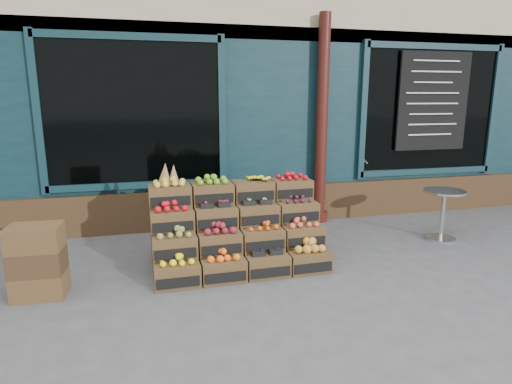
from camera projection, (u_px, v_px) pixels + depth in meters
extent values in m
plane|color=#4C4C4F|center=(289.00, 279.00, 4.75)|extent=(60.00, 60.00, 0.00)
cube|color=#0D282F|center=(213.00, 77.00, 9.15)|extent=(12.00, 6.00, 4.80)
cube|color=#0D282F|center=(244.00, 129.00, 6.55)|extent=(12.00, 0.12, 3.00)
cube|color=#3C2918|center=(245.00, 206.00, 6.75)|extent=(12.00, 0.18, 0.60)
cube|color=black|center=(134.00, 113.00, 6.04)|extent=(2.40, 0.06, 2.00)
cube|color=black|center=(429.00, 111.00, 7.20)|extent=(2.40, 0.06, 2.00)
cylinder|color=#3B120D|center=(322.00, 122.00, 6.63)|extent=(0.18, 0.18, 3.20)
cube|color=black|center=(433.00, 102.00, 7.10)|extent=(1.30, 0.04, 1.60)
cube|color=#50391F|center=(177.00, 274.00, 4.58)|extent=(0.49, 0.34, 0.24)
cube|color=black|center=(179.00, 283.00, 4.42)|extent=(0.44, 0.02, 0.11)
cube|color=yellow|center=(176.00, 260.00, 4.55)|extent=(0.39, 0.26, 0.08)
cube|color=#50391F|center=(223.00, 269.00, 4.71)|extent=(0.49, 0.34, 0.24)
cube|color=black|center=(226.00, 278.00, 4.55)|extent=(0.44, 0.02, 0.11)
cube|color=orange|center=(223.00, 255.00, 4.68)|extent=(0.39, 0.26, 0.09)
cube|color=#50391F|center=(267.00, 265.00, 4.84)|extent=(0.49, 0.34, 0.24)
cube|color=black|center=(271.00, 273.00, 4.68)|extent=(0.44, 0.02, 0.11)
cube|color=#171932|center=(267.00, 253.00, 4.81)|extent=(0.39, 0.26, 0.03)
cube|color=#50391F|center=(308.00, 260.00, 4.97)|extent=(0.49, 0.34, 0.24)
cube|color=black|center=(314.00, 268.00, 4.81)|extent=(0.44, 0.02, 0.11)
cube|color=#BE822A|center=(308.00, 246.00, 4.93)|extent=(0.39, 0.26, 0.11)
cube|color=#50391F|center=(175.00, 246.00, 4.72)|extent=(0.49, 0.34, 0.24)
cube|color=black|center=(176.00, 254.00, 4.56)|extent=(0.44, 0.02, 0.11)
cube|color=olive|center=(174.00, 232.00, 4.69)|extent=(0.39, 0.26, 0.08)
cube|color=#50391F|center=(219.00, 242.00, 4.85)|extent=(0.49, 0.34, 0.24)
cube|color=black|center=(222.00, 250.00, 4.69)|extent=(0.44, 0.02, 0.11)
cube|color=maroon|center=(219.00, 228.00, 4.82)|extent=(0.39, 0.26, 0.09)
cube|color=#50391F|center=(262.00, 239.00, 4.98)|extent=(0.49, 0.34, 0.24)
cube|color=black|center=(266.00, 246.00, 4.82)|extent=(0.44, 0.02, 0.11)
cube|color=#EE570A|center=(262.00, 226.00, 4.95)|extent=(0.39, 0.26, 0.07)
cube|color=#50391F|center=(302.00, 235.00, 5.11)|extent=(0.49, 0.34, 0.24)
cube|color=black|center=(307.00, 242.00, 4.95)|extent=(0.44, 0.02, 0.11)
cube|color=#D95136|center=(302.00, 222.00, 5.07)|extent=(0.39, 0.26, 0.08)
cube|color=#50391F|center=(172.00, 220.00, 4.86)|extent=(0.49, 0.34, 0.24)
cube|color=black|center=(173.00, 227.00, 4.70)|extent=(0.44, 0.02, 0.11)
cube|color=red|center=(172.00, 207.00, 4.83)|extent=(0.39, 0.26, 0.08)
cube|color=#50391F|center=(216.00, 217.00, 4.99)|extent=(0.49, 0.34, 0.24)
cube|color=black|center=(218.00, 223.00, 4.83)|extent=(0.44, 0.02, 0.11)
cube|color=#AE182E|center=(215.00, 206.00, 4.96)|extent=(0.39, 0.26, 0.03)
cube|color=#50391F|center=(257.00, 214.00, 5.12)|extent=(0.49, 0.34, 0.24)
cube|color=black|center=(261.00, 220.00, 4.96)|extent=(0.44, 0.02, 0.11)
cube|color=#A1D655|center=(257.00, 203.00, 5.09)|extent=(0.39, 0.26, 0.03)
cube|color=#50391F|center=(296.00, 211.00, 5.25)|extent=(0.49, 0.34, 0.24)
cube|color=black|center=(302.00, 217.00, 5.09)|extent=(0.44, 0.02, 0.11)
cube|color=#3A1529|center=(297.00, 199.00, 5.22)|extent=(0.39, 0.26, 0.06)
cube|color=#50391F|center=(170.00, 196.00, 5.00)|extent=(0.49, 0.34, 0.24)
cube|color=black|center=(171.00, 201.00, 4.84)|extent=(0.44, 0.02, 0.11)
cube|color=gold|center=(169.00, 182.00, 4.97)|extent=(0.39, 0.26, 0.08)
cube|color=#50391F|center=(212.00, 193.00, 5.13)|extent=(0.49, 0.34, 0.24)
cube|color=black|center=(215.00, 199.00, 4.97)|extent=(0.44, 0.02, 0.11)
cube|color=#67981E|center=(212.00, 180.00, 5.10)|extent=(0.39, 0.26, 0.08)
cube|color=#50391F|center=(253.00, 191.00, 5.26)|extent=(0.49, 0.34, 0.24)
cube|color=black|center=(256.00, 196.00, 5.10)|extent=(0.44, 0.02, 0.11)
cube|color=gold|center=(253.00, 178.00, 5.23)|extent=(0.39, 0.26, 0.07)
cube|color=#50391F|center=(291.00, 189.00, 5.39)|extent=(0.49, 0.34, 0.24)
cube|color=black|center=(296.00, 194.00, 5.23)|extent=(0.44, 0.02, 0.11)
cube|color=#AD0C1B|center=(291.00, 177.00, 5.35)|extent=(0.39, 0.26, 0.07)
cube|color=#3C2918|center=(241.00, 260.00, 4.97)|extent=(1.99, 0.36, 0.24)
cube|color=#3C2918|center=(237.00, 245.00, 5.13)|extent=(1.99, 0.36, 0.48)
cube|color=#3C2918|center=(233.00, 230.00, 5.30)|extent=(1.99, 0.36, 0.72)
cone|color=olive|center=(165.00, 174.00, 4.94)|extent=(0.17, 0.17, 0.28)
cone|color=olive|center=(174.00, 175.00, 5.00)|extent=(0.15, 0.15, 0.24)
cube|color=#50391F|center=(40.00, 285.00, 4.31)|extent=(0.52, 0.38, 0.25)
cube|color=#3C2918|center=(38.00, 262.00, 4.26)|extent=(0.52, 0.38, 0.25)
cube|color=#50391F|center=(35.00, 238.00, 4.20)|extent=(0.52, 0.38, 0.25)
cylinder|color=silver|center=(440.00, 238.00, 6.07)|extent=(0.41, 0.41, 0.03)
cylinder|color=silver|center=(442.00, 216.00, 6.00)|extent=(0.06, 0.06, 0.68)
cylinder|color=silver|center=(445.00, 191.00, 5.92)|extent=(0.57, 0.57, 0.03)
imported|color=#1A5B1D|center=(159.00, 165.00, 6.81)|extent=(0.71, 0.50, 1.84)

